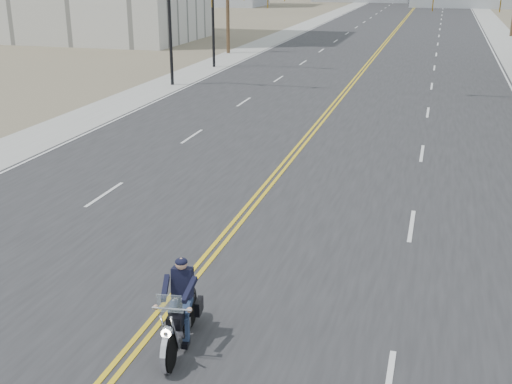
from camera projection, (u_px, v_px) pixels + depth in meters
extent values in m
cube|color=#303033|center=(394.00, 33.00, 72.68)|extent=(20.00, 200.00, 0.01)
cube|color=#A5A5A0|center=(295.00, 30.00, 75.64)|extent=(3.00, 200.00, 0.01)
cube|color=#A5A5A0|center=(501.00, 36.00, 69.71)|extent=(3.00, 200.00, 0.01)
cylinder|color=black|center=(170.00, 29.00, 39.89)|extent=(0.20, 0.20, 7.00)
cylinder|color=black|center=(213.00, 19.00, 47.14)|extent=(0.20, 0.20, 7.00)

